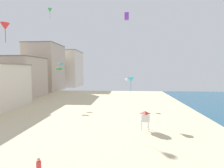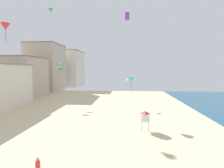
{
  "view_description": "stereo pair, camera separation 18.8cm",
  "coord_description": "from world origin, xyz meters",
  "px_view_note": "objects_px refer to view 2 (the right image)",
  "views": [
    {
      "loc": [
        7.11,
        -4.94,
        7.94
      ],
      "look_at": [
        5.31,
        18.02,
        6.07
      ],
      "focal_mm": 27.5,
      "sensor_mm": 36.0,
      "label": 1
    },
    {
      "loc": [
        7.29,
        -4.92,
        7.94
      ],
      "look_at": [
        5.31,
        18.02,
        6.07
      ],
      "focal_mm": 27.5,
      "sensor_mm": 36.0,
      "label": 2
    }
  ],
  "objects_px": {
    "lifeguard_stand": "(145,116)",
    "kite_cyan_parafoil": "(62,64)",
    "kite_green_delta": "(51,10)",
    "kite_red_delta": "(5,27)",
    "kite_purple_box": "(127,16)",
    "kite_white_delta": "(127,80)",
    "kite_cyan_delta": "(131,80)",
    "kite_flyer": "(38,167)",
    "kite_green_parafoil": "(60,69)"
  },
  "relations": [
    {
      "from": "lifeguard_stand",
      "to": "kite_green_delta",
      "type": "xyz_separation_m",
      "value": [
        -20.94,
        18.89,
        20.55
      ]
    },
    {
      "from": "kite_cyan_delta",
      "to": "kite_purple_box",
      "type": "bearing_deg",
      "value": 94.44
    },
    {
      "from": "kite_green_parafoil",
      "to": "kite_white_delta",
      "type": "relative_size",
      "value": 0.83
    },
    {
      "from": "kite_white_delta",
      "to": "kite_green_parafoil",
      "type": "bearing_deg",
      "value": 178.7
    },
    {
      "from": "kite_green_delta",
      "to": "kite_red_delta",
      "type": "bearing_deg",
      "value": -78.42
    },
    {
      "from": "kite_cyan_delta",
      "to": "kite_red_delta",
      "type": "relative_size",
      "value": 1.11
    },
    {
      "from": "kite_red_delta",
      "to": "kite_flyer",
      "type": "bearing_deg",
      "value": -45.2
    },
    {
      "from": "lifeguard_stand",
      "to": "kite_cyan_delta",
      "type": "bearing_deg",
      "value": 113.16
    },
    {
      "from": "kite_green_parafoil",
      "to": "kite_purple_box",
      "type": "bearing_deg",
      "value": -3.0
    },
    {
      "from": "kite_purple_box",
      "to": "kite_white_delta",
      "type": "relative_size",
      "value": 0.79
    },
    {
      "from": "lifeguard_stand",
      "to": "kite_purple_box",
      "type": "xyz_separation_m",
      "value": [
        -2.43,
        15.2,
        17.57
      ]
    },
    {
      "from": "lifeguard_stand",
      "to": "kite_cyan_delta",
      "type": "xyz_separation_m",
      "value": [
        -1.7,
        5.84,
        4.53
      ]
    },
    {
      "from": "kite_green_delta",
      "to": "kite_white_delta",
      "type": "height_order",
      "value": "kite_green_delta"
    },
    {
      "from": "kite_flyer",
      "to": "kite_purple_box",
      "type": "xyz_separation_m",
      "value": [
        6.39,
        26.31,
        18.49
      ]
    },
    {
      "from": "lifeguard_stand",
      "to": "kite_red_delta",
      "type": "distance_m",
      "value": 20.05
    },
    {
      "from": "lifeguard_stand",
      "to": "kite_red_delta",
      "type": "xyz_separation_m",
      "value": [
        -16.34,
        -3.55,
        11.07
      ]
    },
    {
      "from": "kite_purple_box",
      "to": "kite_red_delta",
      "type": "distance_m",
      "value": 24.23
    },
    {
      "from": "kite_green_parafoil",
      "to": "kite_cyan_parafoil",
      "type": "bearing_deg",
      "value": 104.69
    },
    {
      "from": "kite_cyan_parafoil",
      "to": "kite_red_delta",
      "type": "height_order",
      "value": "kite_red_delta"
    },
    {
      "from": "kite_green_delta",
      "to": "kite_cyan_delta",
      "type": "bearing_deg",
      "value": -34.16
    },
    {
      "from": "kite_green_parafoil",
      "to": "kite_cyan_delta",
      "type": "xyz_separation_m",
      "value": [
        16.12,
        -10.16,
        -1.87
      ]
    },
    {
      "from": "kite_flyer",
      "to": "kite_cyan_delta",
      "type": "height_order",
      "value": "kite_cyan_delta"
    },
    {
      "from": "kite_green_parafoil",
      "to": "kite_white_delta",
      "type": "height_order",
      "value": "kite_green_parafoil"
    },
    {
      "from": "lifeguard_stand",
      "to": "kite_cyan_parafoil",
      "type": "xyz_separation_m",
      "value": [
        -18.74,
        19.48,
        7.7
      ]
    },
    {
      "from": "kite_green_delta",
      "to": "kite_white_delta",
      "type": "xyz_separation_m",
      "value": [
        18.5,
        -3.24,
        -16.65
      ]
    },
    {
      "from": "kite_purple_box",
      "to": "kite_red_delta",
      "type": "bearing_deg",
      "value": -126.57
    },
    {
      "from": "kite_purple_box",
      "to": "kite_cyan_parafoil",
      "type": "relative_size",
      "value": 1.1
    },
    {
      "from": "kite_green_delta",
      "to": "kite_cyan_delta",
      "type": "height_order",
      "value": "kite_green_delta"
    },
    {
      "from": "kite_green_parafoil",
      "to": "kite_red_delta",
      "type": "distance_m",
      "value": 20.16
    },
    {
      "from": "kite_flyer",
      "to": "kite_white_delta",
      "type": "relative_size",
      "value": 0.91
    },
    {
      "from": "kite_flyer",
      "to": "kite_green_parafoil",
      "type": "bearing_deg",
      "value": 130.91
    },
    {
      "from": "kite_white_delta",
      "to": "kite_flyer",
      "type": "bearing_deg",
      "value": -103.43
    },
    {
      "from": "kite_white_delta",
      "to": "kite_cyan_delta",
      "type": "bearing_deg",
      "value": -85.75
    },
    {
      "from": "lifeguard_stand",
      "to": "kite_purple_box",
      "type": "distance_m",
      "value": 23.36
    },
    {
      "from": "kite_green_parafoil",
      "to": "kite_purple_box",
      "type": "distance_m",
      "value": 19.04
    },
    {
      "from": "kite_green_parafoil",
      "to": "kite_red_delta",
      "type": "bearing_deg",
      "value": -85.64
    },
    {
      "from": "kite_purple_box",
      "to": "kite_white_delta",
      "type": "distance_m",
      "value": 13.68
    },
    {
      "from": "kite_green_parafoil",
      "to": "kite_green_delta",
      "type": "height_order",
      "value": "kite_green_delta"
    },
    {
      "from": "kite_red_delta",
      "to": "kite_green_parafoil",
      "type": "bearing_deg",
      "value": 94.36
    },
    {
      "from": "kite_green_parafoil",
      "to": "kite_cyan_parafoil",
      "type": "xyz_separation_m",
      "value": [
        -0.91,
        3.47,
        1.31
      ]
    },
    {
      "from": "kite_green_delta",
      "to": "kite_red_delta",
      "type": "xyz_separation_m",
      "value": [
        4.6,
        -22.44,
        -9.48
      ]
    },
    {
      "from": "kite_flyer",
      "to": "kite_cyan_delta",
      "type": "distance_m",
      "value": 19.18
    },
    {
      "from": "kite_flyer",
      "to": "lifeguard_stand",
      "type": "xyz_separation_m",
      "value": [
        8.82,
        11.11,
        0.92
      ]
    },
    {
      "from": "kite_white_delta",
      "to": "kite_red_delta",
      "type": "bearing_deg",
      "value": -125.9
    },
    {
      "from": "kite_purple_box",
      "to": "lifeguard_stand",
      "type": "bearing_deg",
      "value": -80.92
    },
    {
      "from": "kite_white_delta",
      "to": "kite_green_delta",
      "type": "bearing_deg",
      "value": 170.08
    },
    {
      "from": "kite_purple_box",
      "to": "kite_green_delta",
      "type": "height_order",
      "value": "kite_green_delta"
    },
    {
      "from": "kite_flyer",
      "to": "lifeguard_stand",
      "type": "relative_size",
      "value": 0.64
    },
    {
      "from": "kite_green_parafoil",
      "to": "kite_green_delta",
      "type": "distance_m",
      "value": 14.78
    },
    {
      "from": "kite_purple_box",
      "to": "kite_cyan_parafoil",
      "type": "xyz_separation_m",
      "value": [
        -16.31,
        4.28,
        -9.87
      ]
    }
  ]
}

